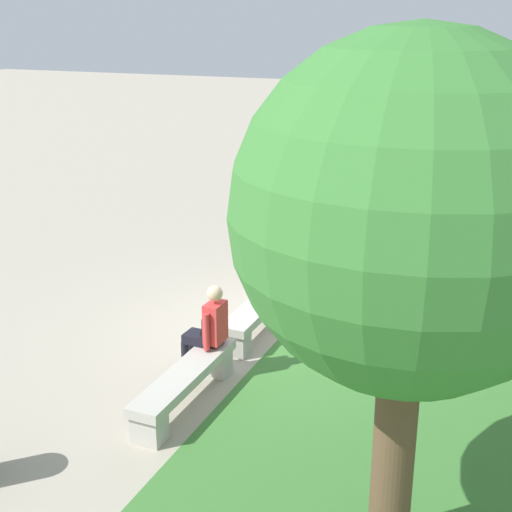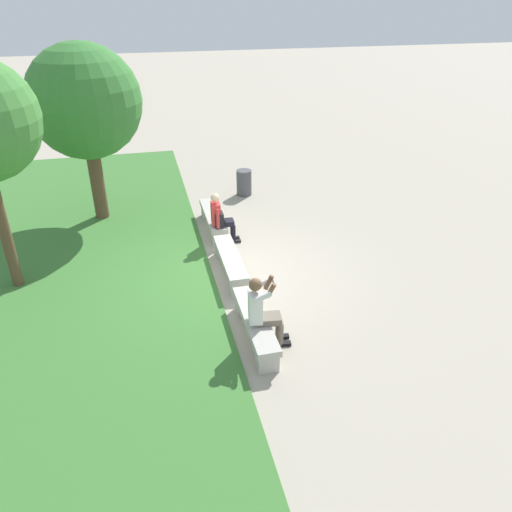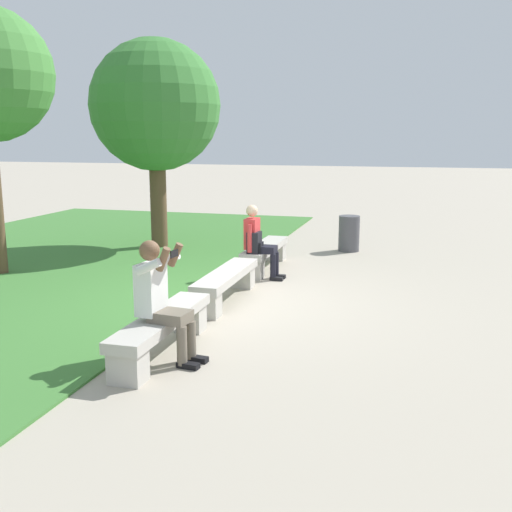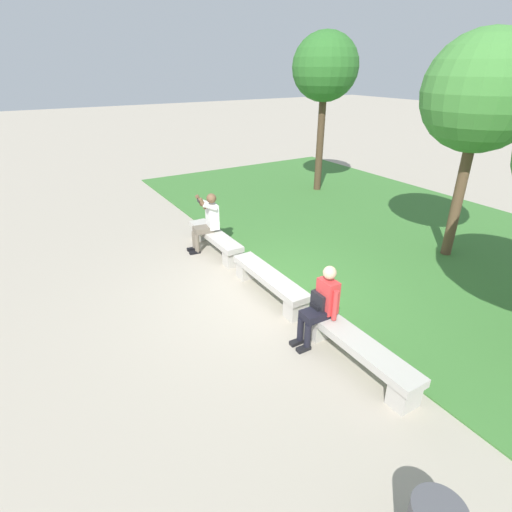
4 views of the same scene
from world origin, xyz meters
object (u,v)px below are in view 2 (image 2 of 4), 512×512
at_px(bench_main, 255,323).
at_px(backpack, 219,220).
at_px(bench_mid, 213,219).
at_px(person_photographer, 262,308).
at_px(person_distant, 220,217).
at_px(trash_bin, 244,183).
at_px(bench_near, 230,261).
at_px(tree_left_background, 85,103).

distance_m(bench_main, backpack, 3.75).
bearing_deg(bench_main, bench_mid, 0.00).
relative_size(person_photographer, person_distant, 1.05).
distance_m(person_distant, trash_bin, 3.14).
bearing_deg(bench_near, person_photographer, -178.20).
height_order(bench_near, backpack, backpack).
bearing_deg(tree_left_background, bench_near, -143.31).
xyz_separation_m(bench_mid, tree_left_background, (1.44, 2.76, 2.70)).
relative_size(person_photographer, trash_bin, 1.76).
relative_size(bench_mid, trash_bin, 2.69).
xyz_separation_m(bench_mid, backpack, (-0.81, -0.03, 0.32)).
height_order(person_photographer, backpack, person_photographer).
relative_size(tree_left_background, trash_bin, 5.86).
distance_m(bench_near, person_photographer, 2.50).
xyz_separation_m(person_distant, backpack, (-0.06, 0.04, -0.05)).
xyz_separation_m(tree_left_background, trash_bin, (0.70, -4.03, -2.62)).
bearing_deg(bench_near, trash_bin, -16.08).
bearing_deg(person_distant, bench_main, 179.00).
bearing_deg(tree_left_background, bench_mid, -117.48).
bearing_deg(backpack, person_distant, -32.24).
distance_m(person_distant, tree_left_background, 4.26).
xyz_separation_m(bench_main, person_distant, (3.79, -0.07, 0.37)).
xyz_separation_m(bench_main, trash_bin, (6.68, -1.27, 0.07)).
bearing_deg(backpack, bench_main, 179.58).
xyz_separation_m(bench_main, bench_near, (2.27, 0.00, 0.00)).
height_order(bench_main, person_photographer, person_photographer).
relative_size(bench_main, bench_near, 1.00).
bearing_deg(bench_main, tree_left_background, 24.80).
xyz_separation_m(person_photographer, trash_bin, (6.87, -1.19, -0.36)).
xyz_separation_m(person_photographer, person_distant, (3.98, 0.01, -0.06)).
xyz_separation_m(bench_near, person_photographer, (-2.46, -0.08, 0.43)).
bearing_deg(bench_mid, bench_main, 180.00).
height_order(person_distant, tree_left_background, tree_left_background).
xyz_separation_m(bench_main, person_photographer, (-0.19, -0.08, 0.43)).
bearing_deg(person_distant, backpack, 147.76).
bearing_deg(trash_bin, bench_main, 169.22).
bearing_deg(person_distant, person_photographer, -179.85).
xyz_separation_m(bench_mid, person_photographer, (-4.73, -0.08, 0.43)).
distance_m(bench_main, tree_left_background, 7.11).
height_order(bench_mid, person_distant, person_distant).
distance_m(person_photographer, trash_bin, 6.98).
bearing_deg(bench_main, bench_near, 0.00).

